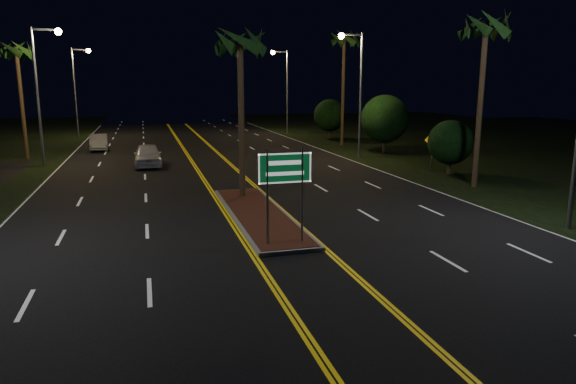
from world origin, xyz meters
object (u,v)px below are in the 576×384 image
object	(u,v)px
streetlight_left_mid	(42,80)
streetlight_left_far	(78,82)
highway_sign	(285,177)
palm_left_far	(16,51)
palm_right_far	(344,40)
warning_sign	(432,145)
streetlight_right_mid	(356,81)
palm_median	(240,42)
shrub_mid	(385,119)
palm_right_near	(486,27)
shrub_near	(450,142)
shrub_far	(330,115)
car_near	(148,153)
median_island	(258,215)
streetlight_right_far	(284,82)
car_far	(99,141)

from	to	relation	value
streetlight_left_mid	streetlight_left_far	xyz separation A→B (m)	(0.00, 20.00, 0.00)
highway_sign	palm_left_far	size ratio (longest dim) A/B	0.36
palm_right_far	warning_sign	size ratio (longest dim) A/B	4.08
streetlight_right_mid	palm_median	size ratio (longest dim) A/B	1.08
shrub_mid	warning_sign	bearing A→B (deg)	-96.46
palm_right_near	shrub_near	bearing A→B (deg)	75.96
palm_median	shrub_far	size ratio (longest dim) A/B	2.10
car_near	streetlight_left_far	bearing A→B (deg)	106.04
median_island	streetlight_left_mid	distance (m)	20.80
palm_median	shrub_mid	size ratio (longest dim) A/B	1.80
streetlight_left_mid	shrub_near	world-z (taller)	streetlight_left_mid
streetlight_right_mid	car_near	xyz separation A→B (m)	(-14.87, 0.26, -4.79)
median_island	streetlight_left_far	size ratio (longest dim) A/B	1.14
palm_right_near	car_near	size ratio (longest dim) A/B	1.80
palm_median	palm_right_near	distance (m)	12.55
palm_median	car_near	size ratio (longest dim) A/B	1.60
streetlight_left_far	streetlight_right_mid	xyz separation A→B (m)	(21.23, -22.00, 0.00)
streetlight_right_far	palm_median	distance (m)	33.28
streetlight_right_mid	streetlight_right_far	xyz separation A→B (m)	(0.00, 20.00, 0.00)
palm_left_far	shrub_mid	distance (m)	27.56
streetlight_left_far	palm_median	bearing A→B (deg)	-72.42
streetlight_right_mid	palm_left_far	xyz separation A→B (m)	(-23.41, 6.00, 2.09)
streetlight_right_mid	streetlight_right_far	bearing A→B (deg)	90.00
palm_right_near	warning_sign	bearing A→B (deg)	84.47
streetlight_right_far	palm_left_far	xyz separation A→B (m)	(-23.41, -14.00, 2.09)
median_island	streetlight_right_far	world-z (taller)	streetlight_right_far
highway_sign	streetlight_left_far	xyz separation A→B (m)	(-10.61, 41.20, 3.25)
shrub_mid	warning_sign	world-z (taller)	shrub_mid
shrub_far	car_far	size ratio (longest dim) A/B	0.87
car_near	warning_sign	xyz separation A→B (m)	(17.26, -7.09, 0.78)
shrub_mid	car_far	size ratio (longest dim) A/B	1.01
streetlight_left_mid	car_far	world-z (taller)	streetlight_left_mid
car_near	car_far	xyz separation A→B (m)	(-3.87, 10.09, -0.10)
palm_right_far	shrub_mid	size ratio (longest dim) A/B	2.23
shrub_mid	streetlight_left_far	bearing A→B (deg)	140.90
median_island	shrub_near	xyz separation A→B (m)	(13.50, 7.00, 1.86)
car_near	palm_right_far	bearing A→B (deg)	24.17
median_island	streetlight_right_mid	size ratio (longest dim) A/B	1.14
shrub_near	car_far	bearing A→B (deg)	139.69
car_near	car_far	size ratio (longest dim) A/B	1.13
median_island	shrub_mid	size ratio (longest dim) A/B	2.22
palm_median	streetlight_left_far	bearing A→B (deg)	107.58
streetlight_right_far	car_far	bearing A→B (deg)	-152.75
palm_median	warning_sign	distance (m)	14.92
palm_median	streetlight_right_mid	bearing A→B (deg)	47.30
streetlight_left_far	shrub_near	size ratio (longest dim) A/B	2.73
streetlight_right_mid	shrub_near	xyz separation A→B (m)	(2.89, -8.00, -3.71)
streetlight_left_far	palm_right_near	distance (m)	41.19
streetlight_left_far	palm_right_near	xyz separation A→B (m)	(23.11, -34.00, 2.56)
median_island	palm_right_near	xyz separation A→B (m)	(12.50, 3.00, 8.13)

